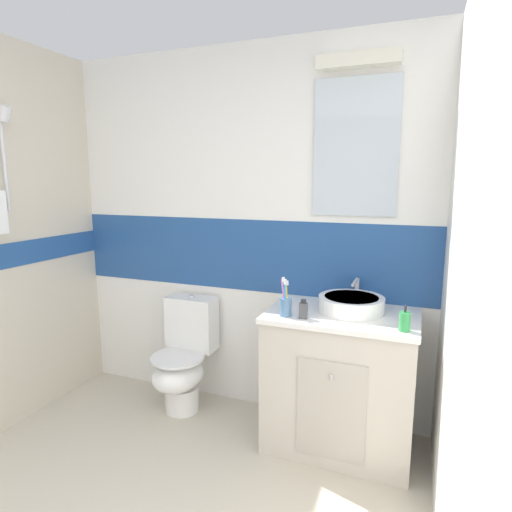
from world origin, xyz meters
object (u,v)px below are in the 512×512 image
at_px(toothbrush_cup, 286,305).
at_px(soap_dispenser, 405,321).
at_px(sink_basin, 351,303).
at_px(perfume_flask_small, 303,309).
at_px(toilet, 184,359).

relative_size(toothbrush_cup, soap_dispenser, 1.62).
xyz_separation_m(sink_basin, toothbrush_cup, (-0.34, -0.22, 0.01)).
bearing_deg(perfume_flask_small, toilet, 166.14).
height_order(sink_basin, toilet, sink_basin).
bearing_deg(perfume_flask_small, soap_dispenser, -0.98).
bearing_deg(sink_basin, toothbrush_cup, -146.98).
bearing_deg(toothbrush_cup, toilet, 165.00).
bearing_deg(toilet, perfume_flask_small, -13.86).
xyz_separation_m(toilet, soap_dispenser, (1.46, -0.24, 0.53)).
distance_m(toilet, soap_dispenser, 1.57).
bearing_deg(soap_dispenser, toilet, 170.78).
distance_m(soap_dispenser, perfume_flask_small, 0.54).
bearing_deg(soap_dispenser, perfume_flask_small, 179.02).
bearing_deg(soap_dispenser, sink_basin, 142.26).
bearing_deg(sink_basin, perfume_flask_small, -135.11).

